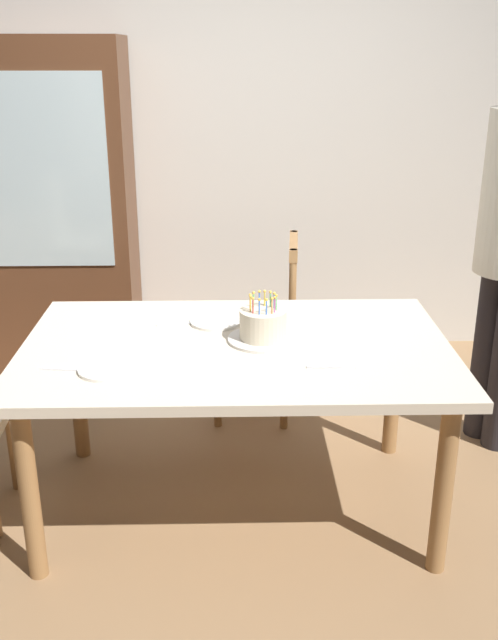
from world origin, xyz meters
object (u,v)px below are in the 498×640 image
(plate_far_side, at_px, (216,321))
(china_cabinet, at_px, (37,209))
(birthday_cake, at_px, (263,327))
(plate_near_celebrant, at_px, (109,369))
(chair_spindle_back, at_px, (259,332))
(dining_table, at_px, (236,363))

(plate_far_side, height_order, china_cabinet, china_cabinet)
(birthday_cake, relative_size, plate_near_celebrant, 1.27)
(plate_near_celebrant, height_order, chair_spindle_back, chair_spindle_back)
(dining_table, relative_size, birthday_cake, 6.00)
(china_cabinet, bearing_deg, dining_table, -53.58)
(birthday_cake, distance_m, plate_near_celebrant, 0.63)
(chair_spindle_back, distance_m, china_cabinet, 1.54)
(birthday_cake, bearing_deg, chair_spindle_back, 89.02)
(dining_table, relative_size, plate_far_side, 7.63)
(dining_table, height_order, plate_near_celebrant, plate_near_celebrant)
(birthday_cake, distance_m, chair_spindle_back, 0.88)
(plate_far_side, bearing_deg, dining_table, -70.36)
(birthday_cake, height_order, plate_far_side, birthday_cake)
(plate_far_side, xyz_separation_m, chair_spindle_back, (0.20, 0.60, -0.29))
(birthday_cake, height_order, china_cabinet, china_cabinet)
(dining_table, distance_m, china_cabinet, 1.96)
(plate_near_celebrant, distance_m, plate_far_side, 0.60)
(dining_table, relative_size, china_cabinet, 0.88)
(plate_near_celebrant, relative_size, chair_spindle_back, 0.23)
(plate_far_side, height_order, chair_spindle_back, chair_spindle_back)
(birthday_cake, relative_size, plate_far_side, 1.27)
(plate_near_celebrant, height_order, china_cabinet, china_cabinet)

